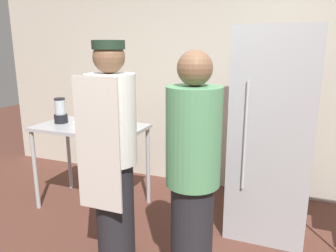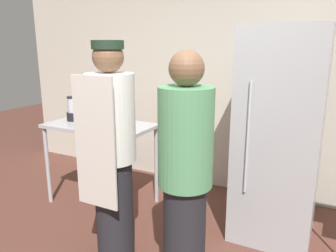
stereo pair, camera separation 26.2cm
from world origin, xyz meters
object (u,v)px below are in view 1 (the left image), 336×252
donut_box (91,121)px  blender_pitcher (60,112)px  person_customer (193,178)px  refrigerator (272,134)px  person_baker (113,154)px

donut_box → blender_pitcher: size_ratio=1.08×
blender_pitcher → person_customer: person_customer is taller
refrigerator → person_customer: size_ratio=1.11×
person_customer → donut_box: bearing=148.1°
refrigerator → donut_box: refrigerator is taller
refrigerator → person_baker: size_ratio=1.07×
donut_box → person_customer: person_customer is taller
donut_box → person_customer: (1.41, -0.87, -0.08)m
blender_pitcher → refrigerator: bearing=5.9°
refrigerator → blender_pitcher: size_ratio=6.92×
refrigerator → person_customer: bearing=-111.4°
donut_box → person_customer: 1.66m
blender_pitcher → person_baker: 1.34m
refrigerator → blender_pitcher: (-2.19, -0.23, 0.08)m
person_customer → person_baker: bearing=172.0°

